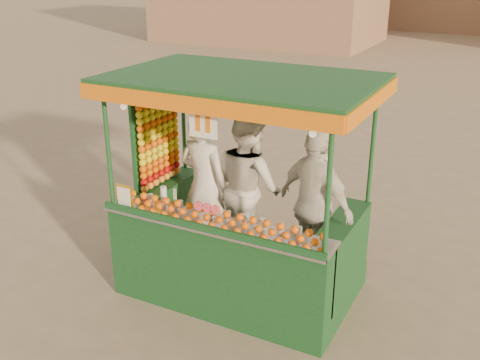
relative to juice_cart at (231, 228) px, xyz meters
The scene contains 5 objects.
ground 0.91m from the juice_cart, 43.11° to the left, with size 90.00×90.00×0.00m, color #6F624F.
juice_cart is the anchor object (origin of this frame).
vendor_left 0.65m from the juice_cart, 156.23° to the left, with size 0.72×0.52×1.85m.
vendor_middle 0.56m from the juice_cart, 86.17° to the left, with size 1.15×1.10×1.88m.
vendor_right 1.03m from the juice_cart, 19.43° to the left, with size 1.16×0.84×1.82m.
Camera 1 is at (2.59, -5.42, 3.84)m, focal length 42.17 mm.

